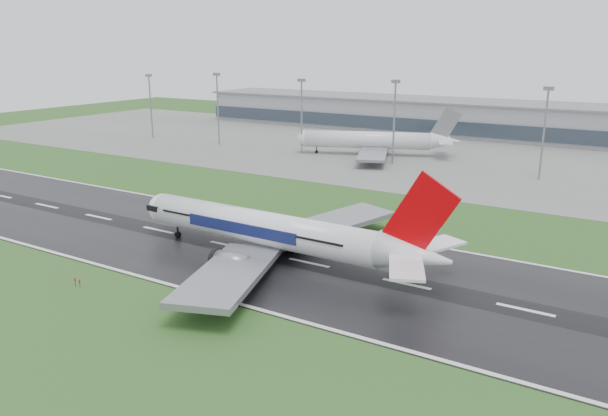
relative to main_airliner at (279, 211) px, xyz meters
The scene contains 12 objects.
ground 35.94m from the main_airliner, behind, with size 520.00×520.00×0.00m, color #254E1C.
runway 35.93m from the main_airliner, behind, with size 400.00×45.00×0.10m, color black.
apron 131.77m from the main_airliner, 105.20° to the left, with size 400.00×130.00×0.08m, color slate.
terminal 189.95m from the main_airliner, 100.45° to the left, with size 240.00×36.00×15.00m, color gray.
main_airliner is the anchor object (origin of this frame).
parked_airliner 118.37m from the main_airliner, 105.84° to the left, with size 62.59×58.27×18.35m, color silver, non-canonical shape.
runway_sign 23.68m from the main_airliner, 76.41° to the right, with size 2.30×0.26×1.04m, color black, non-canonical shape.
floodmast_0 170.81m from the main_airliner, 143.41° to the left, with size 0.64×0.64×27.20m, color gray.
floodmast_1 141.54m from the main_airliner, 133.99° to the left, with size 0.64×0.64×28.61m, color gray.
floodmast_2 116.87m from the main_airliner, 119.38° to the left, with size 0.64×0.64×27.42m, color gray.
floodmast_3 103.69m from the main_airliner, 100.77° to the left, with size 0.64×0.64×28.12m, color gray.
floodmast_4 106.18m from the main_airliner, 73.57° to the left, with size 0.64×0.64×27.52m, color gray.
Camera 1 is at (93.70, -90.42, 40.48)m, focal length 34.35 mm.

